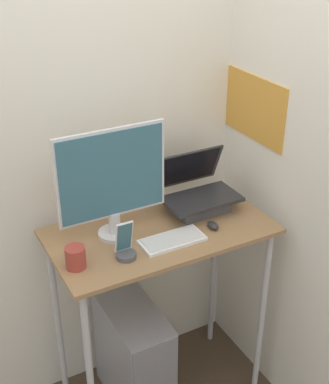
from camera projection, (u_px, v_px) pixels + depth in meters
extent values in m
cube|color=silver|center=(125.00, 141.00, 2.47)|extent=(6.00, 0.05, 2.60)
cube|color=silver|center=(310.00, 166.00, 2.24)|extent=(0.05, 6.00, 2.60)
cube|color=gold|center=(245.00, 103.00, 2.50)|extent=(0.01, 0.58, 0.30)
cube|color=#936D47|center=(160.00, 231.00, 2.34)|extent=(0.98, 0.52, 0.02)
cylinder|color=#B7B7BC|center=(262.00, 317.00, 2.60)|extent=(0.03, 0.03, 0.99)
cylinder|color=#B7B7BC|center=(58.00, 322.00, 2.57)|extent=(0.03, 0.03, 0.99)
cylinder|color=#B7B7BC|center=(214.00, 270.00, 2.93)|extent=(0.03, 0.03, 0.99)
cube|color=#4C4C51|center=(201.00, 206.00, 2.45)|extent=(0.24, 0.14, 0.06)
cube|color=#262628|center=(202.00, 199.00, 2.44)|extent=(0.34, 0.20, 0.02)
cube|color=#262628|center=(187.00, 168.00, 2.49)|extent=(0.34, 0.08, 0.19)
cube|color=black|center=(188.00, 168.00, 2.49)|extent=(0.31, 0.07, 0.17)
cylinder|color=silver|center=(115.00, 233.00, 2.29)|extent=(0.15, 0.15, 0.02)
cylinder|color=silver|center=(115.00, 222.00, 2.26)|extent=(0.05, 0.05, 0.09)
cube|color=silver|center=(112.00, 174.00, 2.16)|extent=(0.47, 0.01, 0.39)
cube|color=#336072|center=(112.00, 175.00, 2.15)|extent=(0.45, 0.01, 0.36)
cube|color=white|center=(172.00, 240.00, 2.25)|extent=(0.28, 0.13, 0.01)
cube|color=silver|center=(172.00, 239.00, 2.24)|extent=(0.25, 0.11, 0.00)
ellipsoid|color=#262626|center=(213.00, 225.00, 2.34)|extent=(0.04, 0.07, 0.03)
cylinder|color=#4C4C51|center=(126.00, 255.00, 2.14)|extent=(0.08, 0.08, 0.02)
cube|color=silver|center=(124.00, 237.00, 2.12)|extent=(0.07, 0.04, 0.14)
cube|color=#336072|center=(124.00, 237.00, 2.11)|extent=(0.06, 0.03, 0.13)
cube|color=gray|center=(133.00, 356.00, 2.64)|extent=(0.23, 0.48, 0.59)
cylinder|color=#9E382D|center=(75.00, 257.00, 2.07)|extent=(0.08, 0.08, 0.09)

